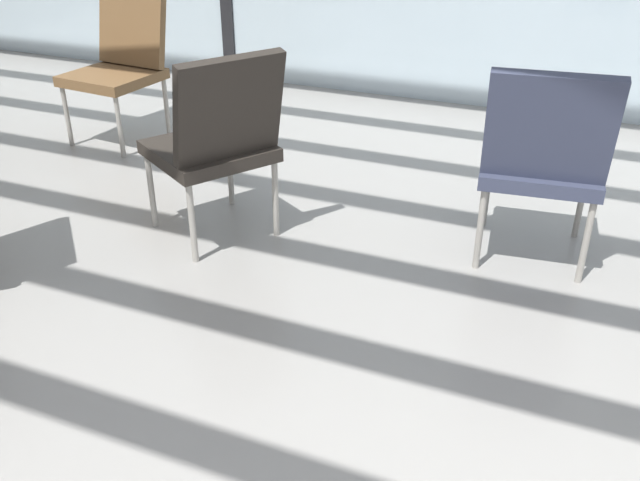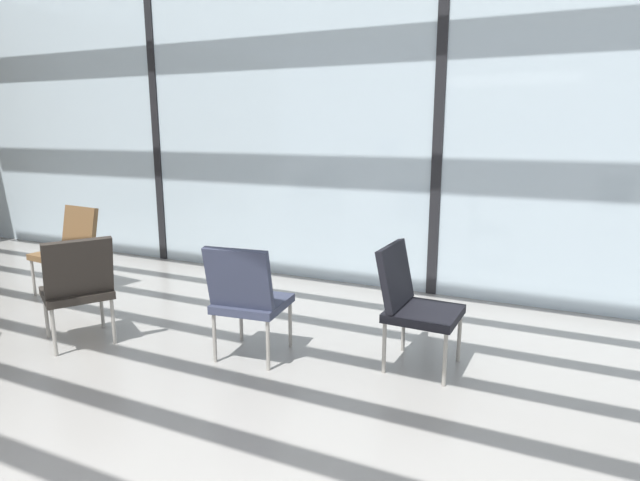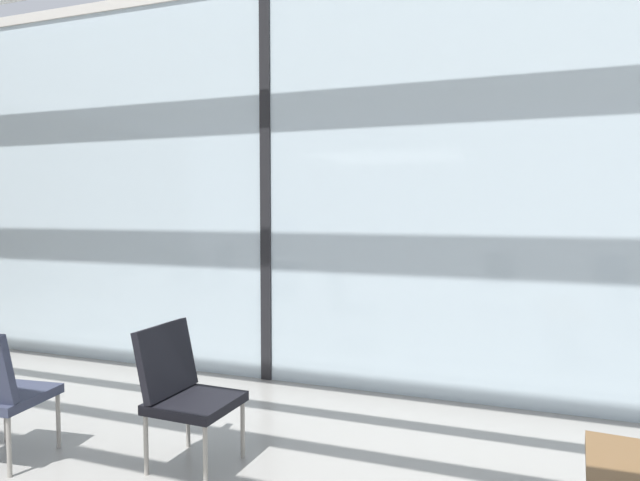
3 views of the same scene
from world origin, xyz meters
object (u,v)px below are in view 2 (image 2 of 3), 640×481
Objects in this scene: parked_airplane at (532,97)px; lounge_chair_6 at (412,299)px; lounge_chair_7 at (78,284)px; lounge_chair_2 at (247,295)px; lounge_chair_0 at (70,245)px.

parked_airplane reaches higher than lounge_chair_6.
lounge_chair_7 is (-2.43, -0.73, 0.00)m from lounge_chair_6.
lounge_chair_2 is (-1.30, -7.79, -1.72)m from parked_airplane.
parked_airplane is 14.35× the size of lounge_chair_2.
lounge_chair_0 is at bearing -20.72° from lounge_chair_2.
parked_airplane reaches higher than lounge_chair_2.
lounge_chair_2 is at bearing 112.67° from lounge_chair_6.
parked_airplane is 14.35× the size of lounge_chair_7.
lounge_chair_6 is at bearing -165.91° from lounge_chair_2.
parked_airplane is 14.35× the size of lounge_chair_0.
parked_airplane is 8.70m from lounge_chair_7.
parked_airplane is at bearing -106.03° from lounge_chair_2.
lounge_chair_2 is at bearing -8.48° from lounge_chair_0.
lounge_chair_0 and lounge_chair_6 have the same top height.
lounge_chair_0 is 1.00× the size of lounge_chair_6.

